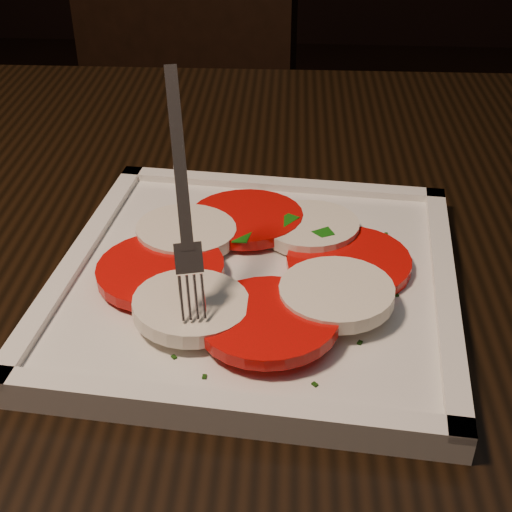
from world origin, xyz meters
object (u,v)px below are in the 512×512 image
object	(u,v)px
fork	(181,185)
chair	(164,130)
table	(187,326)
plate	(256,282)

from	to	relation	value
fork	chair	bearing A→B (deg)	88.37
table	plate	world-z (taller)	plate
chair	plate	world-z (taller)	chair
plate	fork	bearing A→B (deg)	-146.42
table	fork	size ratio (longest dim) A/B	9.05
table	chair	world-z (taller)	chair
plate	fork	size ratio (longest dim) A/B	2.08
plate	fork	distance (m)	0.11
chair	fork	distance (m)	0.87
chair	fork	size ratio (longest dim) A/B	6.96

